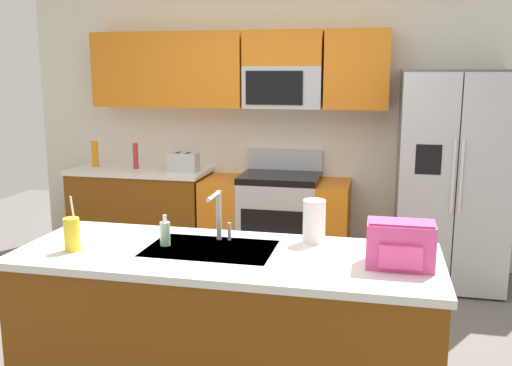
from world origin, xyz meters
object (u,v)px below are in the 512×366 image
object	(u,v)px
refrigerator	(451,180)
paper_towel_roll	(314,221)
backpack	(400,243)
range_oven	(276,222)
drink_cup_yellow	(72,234)
pepper_mill	(136,156)
bottle_orange	(95,154)
soap_dispenser	(165,233)
toaster	(183,162)
sink_faucet	(218,212)

from	to	relation	value
refrigerator	paper_towel_roll	world-z (taller)	refrigerator
paper_towel_roll	backpack	world-z (taller)	paper_towel_roll
range_oven	drink_cup_yellow	size ratio (longest dim) A/B	4.57
pepper_mill	range_oven	bearing A→B (deg)	0.10
pepper_mill	backpack	bearing A→B (deg)	-44.01
pepper_mill	backpack	size ratio (longest dim) A/B	0.79
refrigerator	bottle_orange	xyz separation A→B (m)	(-3.39, 0.11, 0.10)
refrigerator	soap_dispenser	xyz separation A→B (m)	(-1.72, -2.21, 0.04)
toaster	drink_cup_yellow	world-z (taller)	drink_cup_yellow
refrigerator	drink_cup_yellow	world-z (taller)	refrigerator
backpack	toaster	bearing A→B (deg)	129.97
toaster	soap_dispenser	world-z (taller)	toaster
refrigerator	bottle_orange	size ratio (longest dim) A/B	7.27
refrigerator	paper_towel_roll	bearing A→B (deg)	-115.42
refrigerator	bottle_orange	world-z (taller)	refrigerator
backpack	refrigerator	bearing A→B (deg)	78.01
sink_faucet	pepper_mill	bearing A→B (deg)	124.44
soap_dispenser	drink_cup_yellow	bearing A→B (deg)	-156.39
pepper_mill	backpack	distance (m)	3.40
sink_faucet	refrigerator	bearing A→B (deg)	54.75
soap_dispenser	backpack	size ratio (longest dim) A/B	0.53
toaster	sink_faucet	distance (m)	2.30
sink_faucet	paper_towel_roll	bearing A→B (deg)	9.87
refrigerator	pepper_mill	xyz separation A→B (m)	(-2.93, 0.07, 0.10)
drink_cup_yellow	soap_dispenser	distance (m)	0.49
range_oven	pepper_mill	size ratio (longest dim) A/B	5.40
soap_dispenser	paper_towel_roll	size ratio (longest dim) A/B	0.71
range_oven	sink_faucet	xyz separation A→B (m)	(0.07, -2.14, 0.62)
range_oven	soap_dispenser	distance (m)	2.35
toaster	sink_faucet	world-z (taller)	sink_faucet
bottle_orange	sink_faucet	world-z (taller)	sink_faucet
sink_faucet	backpack	xyz separation A→B (m)	(0.98, -0.22, -0.05)
range_oven	pepper_mill	world-z (taller)	pepper_mill
range_oven	backpack	size ratio (longest dim) A/B	4.25
range_oven	bottle_orange	bearing A→B (deg)	178.74
pepper_mill	refrigerator	bearing A→B (deg)	-1.36
range_oven	pepper_mill	bearing A→B (deg)	-179.90
sink_faucet	drink_cup_yellow	distance (m)	0.79
drink_cup_yellow	soap_dispenser	bearing A→B (deg)	23.61
sink_faucet	soap_dispenser	xyz separation A→B (m)	(-0.26, -0.14, -0.10)
refrigerator	pepper_mill	size ratio (longest dim) A/B	7.35
sink_faucet	soap_dispenser	world-z (taller)	sink_faucet
bottle_orange	backpack	size ratio (longest dim) A/B	0.80
pepper_mill	drink_cup_yellow	world-z (taller)	drink_cup_yellow
refrigerator	pepper_mill	distance (m)	2.93
refrigerator	soap_dispenser	distance (m)	2.81
pepper_mill	paper_towel_roll	xyz separation A→B (m)	(1.99, -2.05, -0.01)
soap_dispenser	bottle_orange	bearing A→B (deg)	125.58
toaster	pepper_mill	xyz separation A→B (m)	(-0.51, 0.05, 0.04)
sink_faucet	backpack	world-z (taller)	sink_faucet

